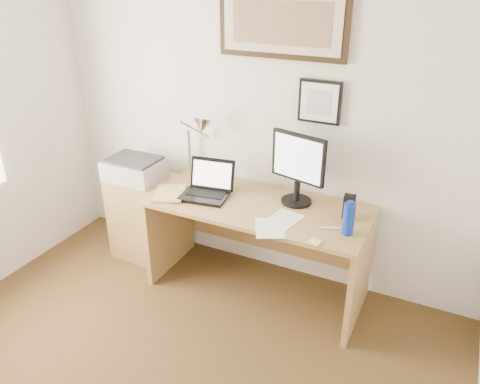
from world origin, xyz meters
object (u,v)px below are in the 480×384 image
Objects in this scene: laptop at (207,188)px; lcd_monitor at (298,166)px; desk at (262,227)px; book at (155,193)px; side_cabinet at (145,216)px; water_bottle at (349,219)px; printer at (134,169)px.

lcd_monitor reaches higher than laptop.
desk is 4.30× the size of laptop.
book is 0.79× the size of laptop.
side_cabinet is at bearing -175.96° from lcd_monitor.
book reaches higher than desk.
book is at bearing -161.09° from lcd_monitor.
water_bottle is 0.57× the size of laptop.
lcd_monitor reaches higher than water_bottle.
water_bottle is 0.41× the size of lcd_monitor.
lcd_monitor is (0.99, 0.34, 0.28)m from book.
laptop is (0.67, -0.08, 0.44)m from side_cabinet.
book is (-1.43, -0.08, -0.10)m from water_bottle.
desk is (-0.68, 0.21, -0.34)m from water_bottle.
lcd_monitor is 1.18× the size of printer.
printer reaches higher than side_cabinet.
side_cabinet is at bearing 174.43° from water_bottle.
lcd_monitor is (0.63, 0.18, 0.23)m from laptop.
printer is (-1.77, 0.13, -0.04)m from water_bottle.
book is 0.39m from laptop.
printer reaches higher than book.
laptop reaches higher than water_bottle.
side_cabinet is 0.46× the size of desk.
book is (0.32, -0.25, 0.40)m from side_cabinet.
lcd_monitor is at bearing 15.50° from laptop.
printer is (-1.09, -0.07, 0.30)m from desk.
side_cabinet is 1.40× the size of lcd_monitor.
desk is 0.51m from laptop.
water_bottle reaches higher than book.
printer is at bearing 175.78° from water_bottle.
water_bottle reaches higher than desk.
book is at bearing -37.48° from side_cabinet.
laptop is at bearing 175.36° from water_bottle.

